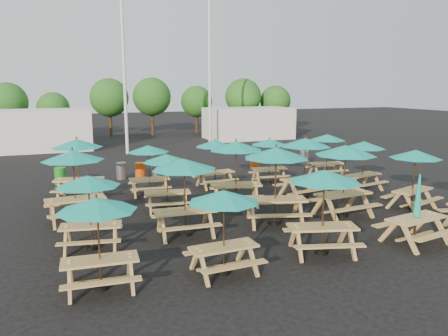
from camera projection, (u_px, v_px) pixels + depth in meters
name	position (u px, v px, depth m)	size (l,w,h in m)	color
ground	(238.00, 203.00, 16.75)	(120.00, 120.00, 0.00)	black
picnic_unit_0	(97.00, 211.00, 9.32)	(1.84, 1.84, 2.10)	tan
picnic_unit_1	(88.00, 186.00, 11.68)	(1.99, 1.99, 2.09)	tan
picnic_unit_2	(73.00, 160.00, 14.03)	(2.14, 2.14, 2.41)	tan
picnic_unit_3	(77.00, 147.00, 17.02)	(2.41, 2.41, 2.41)	tan
picnic_unit_4	(224.00, 202.00, 10.14)	(1.79, 1.79, 2.06)	tan
picnic_unit_5	(184.00, 169.00, 12.76)	(2.05, 2.05, 2.35)	tan
picnic_unit_6	(167.00, 162.00, 15.43)	(1.95, 1.95, 2.07)	tan
picnic_unit_7	(148.00, 152.00, 17.69)	(1.84, 1.84, 2.07)	tan
picnic_unit_8	(324.00, 182.00, 11.34)	(2.34, 2.34, 2.31)	tan
picnic_unit_9	(276.00, 158.00, 13.81)	(2.59, 2.59, 2.54)	tan
picnic_unit_10	(236.00, 150.00, 16.15)	(2.48, 2.48, 2.43)	tan
picnic_unit_11	(215.00, 147.00, 19.04)	(1.86, 1.86, 2.11)	tan
picnic_unit_12	(417.00, 211.00, 12.27)	(2.05, 1.86, 2.33)	tan
picnic_unit_13	(345.00, 155.00, 14.64)	(2.23, 2.23, 2.50)	tan
picnic_unit_14	(305.00, 146.00, 17.15)	(2.30, 2.30, 2.43)	tan
picnic_unit_15	(269.00, 145.00, 19.95)	(1.91, 1.91, 2.06)	tan
picnic_unit_17	(415.00, 158.00, 15.60)	(2.26, 2.26, 2.20)	tan
picnic_unit_18	(364.00, 148.00, 18.40)	(2.08, 2.08, 2.14)	tan
picnic_unit_19	(327.00, 140.00, 21.18)	(1.96, 1.96, 2.13)	tan
waste_bin_0	(60.00, 176.00, 19.70)	(0.50, 0.50, 0.80)	#188718
waste_bin_1	(121.00, 171.00, 20.98)	(0.50, 0.50, 0.80)	gray
waste_bin_2	(140.00, 171.00, 20.99)	(0.50, 0.50, 0.80)	#C3410B
waste_bin_3	(156.00, 168.00, 21.74)	(0.50, 0.50, 0.80)	gray
waste_bin_4	(255.00, 162.00, 23.46)	(0.50, 0.50, 0.80)	#C3410B
waste_bin_5	(304.00, 158.00, 24.78)	(0.50, 0.50, 0.80)	gray
mast_0	(124.00, 61.00, 27.75)	(0.20, 0.20, 12.00)	silver
mast_1	(210.00, 64.00, 31.89)	(0.20, 0.20, 12.00)	silver
event_tent_0	(30.00, 130.00, 30.13)	(8.00, 4.00, 2.80)	silver
event_tent_1	(248.00, 123.00, 37.11)	(7.00, 4.00, 2.60)	silver
tree_1	(8.00, 102.00, 34.59)	(3.11, 3.11, 4.72)	#382314
tree_2	(53.00, 108.00, 35.66)	(2.59, 2.59, 3.93)	#382314
tree_3	(109.00, 98.00, 38.14)	(3.36, 3.36, 5.09)	#382314
tree_4	(152.00, 97.00, 39.00)	(3.41, 3.41, 5.17)	#382314
tree_5	(197.00, 102.00, 41.01)	(2.94, 2.94, 4.45)	#382314
tree_6	(243.00, 97.00, 40.73)	(3.38, 3.38, 5.13)	#382314
tree_7	(275.00, 101.00, 42.04)	(2.95, 2.95, 4.48)	#382314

